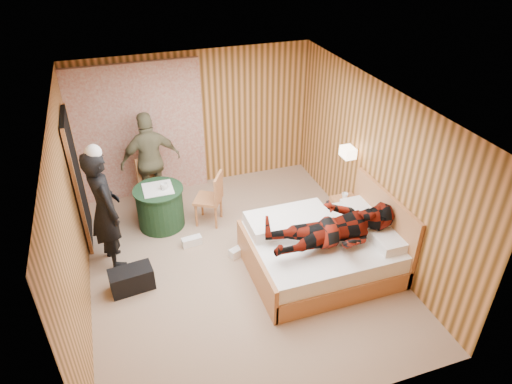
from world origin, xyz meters
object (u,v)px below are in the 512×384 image
object	(u,v)px
woman_standing	(105,210)
man_at_table	(151,161)
round_table	(160,207)
bed	(322,250)
chair_far	(152,179)
duffel_bag	(132,279)
man_on_bed	(336,221)
chair_near	(213,195)
nightstand	(347,216)
wall_lamp	(348,152)

from	to	relation	value
woman_standing	man_at_table	xyz separation A→B (m)	(0.80, 1.35, -0.05)
round_table	bed	bearing A→B (deg)	-41.35
bed	chair_far	bearing A→B (deg)	130.43
duffel_bag	man_on_bed	world-z (taller)	man_on_bed
chair_near	duffel_bag	xyz separation A→B (m)	(-1.45, -1.17, -0.37)
round_table	chair_far	bearing A→B (deg)	92.56
round_table	man_on_bed	size ratio (longest dim) A/B	0.45
bed	chair_near	distance (m)	2.01
nightstand	man_on_bed	xyz separation A→B (m)	(-0.73, -0.91, 0.70)
round_table	chair_far	size ratio (longest dim) A/B	0.86
wall_lamp	nightstand	bearing A→B (deg)	-99.58
wall_lamp	round_table	bearing A→B (deg)	163.12
man_at_table	man_on_bed	size ratio (longest dim) A/B	0.97
bed	round_table	world-z (taller)	bed
chair_near	duffel_bag	bearing A→B (deg)	-21.47
duffel_bag	woman_standing	size ratio (longest dim) A/B	0.31
chair_far	man_on_bed	bearing A→B (deg)	-71.97
nightstand	chair_far	size ratio (longest dim) A/B	0.61
nightstand	man_on_bed	size ratio (longest dim) A/B	0.32
bed	man_at_table	distance (m)	3.24
chair_far	man_on_bed	size ratio (longest dim) A/B	0.53
duffel_bag	bed	bearing A→B (deg)	-15.55
duffel_bag	man_at_table	distance (m)	2.24
round_table	duffel_bag	size ratio (longest dim) A/B	1.38
round_table	man_on_bed	world-z (taller)	man_on_bed
round_table	chair_near	world-z (taller)	chair_near
nightstand	round_table	xyz separation A→B (m)	(-2.80, 1.12, 0.07)
woman_standing	man_on_bed	bearing A→B (deg)	-130.95
wall_lamp	nightstand	distance (m)	1.05
bed	round_table	distance (m)	2.72
nightstand	man_at_table	distance (m)	3.37
man_at_table	man_on_bed	bearing A→B (deg)	120.82
wall_lamp	man_at_table	size ratio (longest dim) A/B	0.15
bed	chair_far	world-z (taller)	bed
wall_lamp	duffel_bag	bearing A→B (deg)	-171.70
wall_lamp	duffel_bag	size ratio (longest dim) A/B	0.45
chair_near	man_at_table	distance (m)	1.25
nightstand	man_at_table	world-z (taller)	man_at_table
duffel_bag	man_on_bed	xyz separation A→B (m)	(2.68, -0.66, 0.81)
woman_standing	man_at_table	world-z (taller)	woman_standing
man_on_bed	nightstand	bearing A→B (deg)	51.14
nightstand	man_at_table	size ratio (longest dim) A/B	0.33
bed	chair_near	size ratio (longest dim) A/B	2.22
bed	man_on_bed	xyz separation A→B (m)	(0.03, -0.23, 0.66)
chair_near	duffel_bag	world-z (taller)	chair_near
bed	nightstand	bearing A→B (deg)	41.87
chair_near	wall_lamp	bearing A→B (deg)	101.39
wall_lamp	bed	size ratio (longest dim) A/B	0.13
wall_lamp	duffel_bag	world-z (taller)	wall_lamp
wall_lamp	woman_standing	bearing A→B (deg)	177.19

